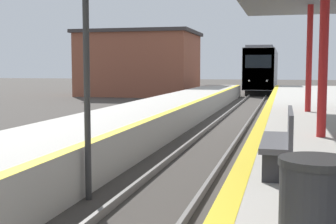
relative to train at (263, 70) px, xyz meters
The scene contains 5 objects.
train is the anchor object (origin of this frame).
signal_near 42.13m from the train, 91.87° to the right, with size 0.36×0.31×4.80m.
trash_bin 46.55m from the train, 86.90° to the right, with size 0.61×0.61×0.82m.
bench 43.35m from the train, 87.06° to the right, with size 0.44×1.75×0.92m.
station_building 13.93m from the train, 140.64° to the right, with size 10.44×8.22×5.85m.
Camera 1 is at (2.25, -1.66, 2.54)m, focal length 50.00 mm.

